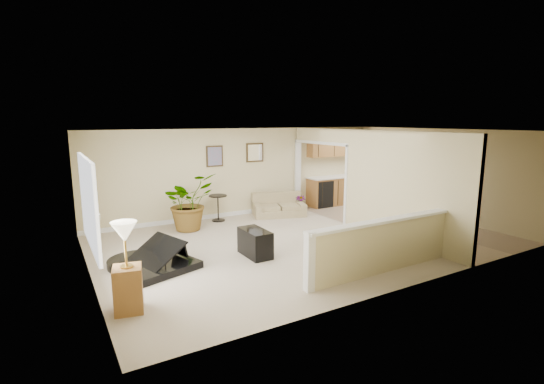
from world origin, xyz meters
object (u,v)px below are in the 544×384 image
accent_table (218,204)px  lamp_stand (127,274)px  loveseat (278,204)px  palm_plant (188,202)px  small_plant (300,205)px  piano_bench (255,243)px  piano (153,242)px

accent_table → lamp_stand: bearing=-126.8°
loveseat → palm_plant: 2.76m
small_plant → lamp_stand: (-5.60, -3.83, 0.34)m
piano_bench → palm_plant: 2.66m
palm_plant → lamp_stand: bearing=-119.9°
piano → lamp_stand: size_ratio=1.31×
piano_bench → loveseat: loveseat is taller
lamp_stand → piano_bench: bearing=23.8°
loveseat → accent_table: bearing=-170.1°
lamp_stand → accent_table: bearing=53.2°
piano → small_plant: 5.39m
loveseat → accent_table: (-1.76, 0.26, 0.14)m
accent_table → palm_plant: size_ratio=0.45×
accent_table → palm_plant: (-0.97, -0.43, 0.24)m
piano → lamp_stand: (-0.73, -1.54, 0.06)m
accent_table → loveseat: bearing=-8.3°
piano_bench → lamp_stand: (-2.69, -1.18, 0.29)m
palm_plant → lamp_stand: 4.34m
palm_plant → small_plant: (3.44, 0.07, -0.47)m
accent_table → lamp_stand: 5.23m
piano_bench → accent_table: bearing=81.6°
lamp_stand → small_plant: bearing=34.4°
loveseat → palm_plant: palm_plant is taller
piano → piano_bench: bearing=-27.7°
loveseat → small_plant: bearing=10.4°
loveseat → lamp_stand: lamp_stand is taller
loveseat → piano_bench: bearing=-110.5°
piano → palm_plant: palm_plant is taller
accent_table → palm_plant: 1.08m
piano → loveseat: size_ratio=1.03×
palm_plant → loveseat: bearing=3.6°
palm_plant → lamp_stand: size_ratio=1.19×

